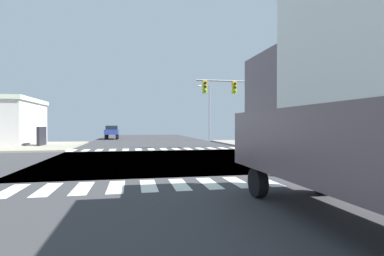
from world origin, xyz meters
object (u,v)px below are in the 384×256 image
box_truck_leading_1 (366,91)px  sedan_trailing_3 (112,131)px  traffic_signal_mast (238,95)px  street_lamp (208,107)px

box_truck_leading_1 → sedan_trailing_3: (-7.00, 38.37, -1.45)m
traffic_signal_mast → street_lamp: bearing=85.2°
box_truck_leading_1 → sedan_trailing_3: size_ratio=1.67×
sedan_trailing_3 → traffic_signal_mast: bearing=120.4°
street_lamp → box_truck_leading_1: 34.60m
box_truck_leading_1 → traffic_signal_mast: bearing=77.0°
street_lamp → sedan_trailing_3: street_lamp is taller
street_lamp → box_truck_leading_1: bearing=-99.4°
street_lamp → traffic_signal_mast: bearing=-94.8°
traffic_signal_mast → box_truck_leading_1: size_ratio=0.83×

